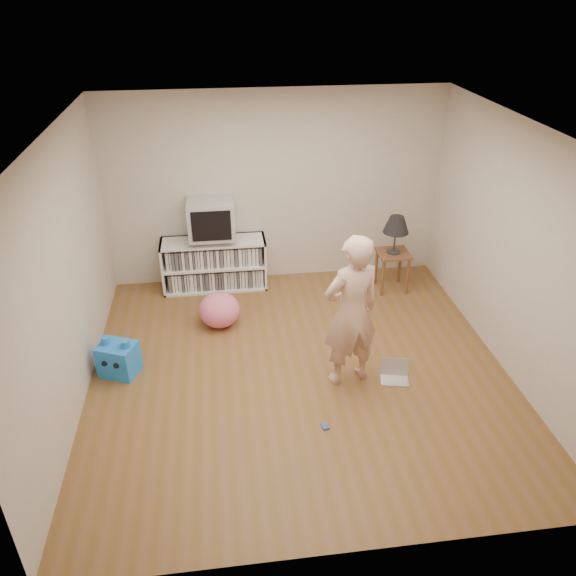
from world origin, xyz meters
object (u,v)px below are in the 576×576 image
(media_unit, at_px, (214,263))
(laptop, at_px, (395,373))
(side_table, at_px, (393,261))
(person, at_px, (351,312))
(plush_pink, at_px, (219,310))
(crt_tv, at_px, (211,218))
(dvd_deck, at_px, (212,238))
(plush_blue, at_px, (118,359))
(table_lamp, at_px, (396,225))

(media_unit, bearing_deg, laptop, -50.83)
(side_table, bearing_deg, laptop, -105.15)
(person, relative_size, laptop, 4.92)
(side_table, distance_m, person, 2.17)
(person, height_order, plush_pink, person)
(crt_tv, distance_m, plush_pink, 1.27)
(dvd_deck, bearing_deg, plush_blue, -120.61)
(media_unit, xyz_separation_m, plush_pink, (0.04, -1.00, -0.14))
(laptop, distance_m, plush_blue, 2.98)
(media_unit, relative_size, plush_blue, 2.96)
(media_unit, height_order, laptop, media_unit)
(media_unit, bearing_deg, dvd_deck, -90.00)
(side_table, bearing_deg, person, -118.92)
(media_unit, bearing_deg, table_lamp, -9.17)
(crt_tv, xyz_separation_m, laptop, (1.87, -2.28, -0.96))
(person, distance_m, plush_blue, 2.55)
(plush_pink, bearing_deg, side_table, 14.68)
(table_lamp, distance_m, plush_pink, 2.54)
(crt_tv, relative_size, plush_blue, 1.27)
(side_table, bearing_deg, dvd_deck, 171.20)
(dvd_deck, height_order, plush_blue, dvd_deck)
(media_unit, relative_size, plush_pink, 2.79)
(dvd_deck, xyz_separation_m, crt_tv, (-0.00, -0.00, 0.29))
(table_lamp, bearing_deg, media_unit, 170.83)
(side_table, height_order, laptop, side_table)
(side_table, relative_size, laptop, 1.60)
(person, xyz_separation_m, plush_pink, (-1.32, 1.25, -0.63))
(media_unit, bearing_deg, plush_blue, -120.39)
(person, bearing_deg, table_lamp, -134.68)
(plush_blue, bearing_deg, laptop, 13.71)
(table_lamp, xyz_separation_m, laptop, (-0.52, -1.91, -0.88))
(media_unit, relative_size, dvd_deck, 3.11)
(laptop, relative_size, plush_blue, 0.73)
(laptop, bearing_deg, crt_tv, 141.77)
(crt_tv, distance_m, table_lamp, 2.42)
(person, bearing_deg, crt_tv, -74.37)
(plush_blue, bearing_deg, media_unit, 82.49)
(table_lamp, relative_size, plush_blue, 1.09)
(table_lamp, relative_size, laptop, 1.50)
(side_table, height_order, plush_pink, side_table)
(media_unit, distance_m, plush_blue, 2.12)
(table_lamp, bearing_deg, crt_tv, 171.28)
(crt_tv, relative_size, laptop, 1.75)
(media_unit, relative_size, side_table, 2.55)
(plush_blue, bearing_deg, person, 12.95)
(dvd_deck, distance_m, side_table, 2.44)
(dvd_deck, bearing_deg, plush_pink, -87.87)
(table_lamp, xyz_separation_m, plush_pink, (-2.35, -0.62, -0.73))
(table_lamp, bearing_deg, laptop, -105.15)
(plush_blue, bearing_deg, side_table, 45.45)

